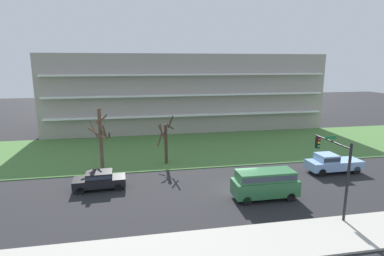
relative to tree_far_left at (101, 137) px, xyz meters
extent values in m
plane|color=#232326|center=(11.91, -7.50, -3.46)|extent=(160.00, 160.00, 0.00)
cube|color=#ADA89E|center=(11.91, -15.50, -3.38)|extent=(80.00, 4.00, 0.15)
cube|color=#477238|center=(11.91, 6.50, -3.42)|extent=(80.00, 16.00, 0.08)
cube|color=#9E938C|center=(11.91, 21.36, 2.60)|extent=(43.92, 13.72, 12.11)
cube|color=white|center=(11.91, 14.05, -0.43)|extent=(42.16, 0.90, 0.24)
cube|color=white|center=(11.91, 14.05, 2.60)|extent=(42.16, 0.90, 0.24)
cube|color=white|center=(11.91, 14.05, 5.62)|extent=(42.16, 0.90, 0.24)
cylinder|color=brown|center=(-0.04, 0.07, -0.26)|extent=(0.36, 0.36, 6.39)
cylinder|color=brown|center=(0.04, -0.31, 0.99)|extent=(0.93, 0.35, 1.72)
cylinder|color=brown|center=(-0.20, -0.79, 0.49)|extent=(1.84, 0.51, 1.35)
cylinder|color=brown|center=(0.41, -0.05, 0.53)|extent=(0.43, 1.06, 1.65)
cylinder|color=brown|center=(-0.58, -0.36, 0.85)|extent=(1.05, 1.29, 1.56)
cylinder|color=brown|center=(0.81, 0.17, 0.14)|extent=(0.39, 1.79, 1.04)
cylinder|color=brown|center=(0.25, 0.50, 1.82)|extent=(1.05, 0.76, 0.94)
cylinder|color=#423023|center=(6.62, 0.73, -1.27)|extent=(0.33, 0.33, 4.37)
cylinder|color=#423023|center=(6.01, 1.02, -0.69)|extent=(0.76, 1.36, 1.37)
cylinder|color=#423023|center=(7.17, 0.92, 1.15)|extent=(0.55, 1.26, 1.51)
cylinder|color=#423023|center=(6.13, 0.49, 0.18)|extent=(0.67, 1.13, 1.39)
cylinder|color=#423023|center=(6.11, 0.71, 0.52)|extent=(0.19, 1.11, 0.86)
cylinder|color=#423023|center=(6.50, 0.91, 0.10)|extent=(0.55, 0.41, 0.90)
cylinder|color=#423023|center=(7.05, 0.35, 0.73)|extent=(0.92, 1.03, 0.81)
cube|color=#8CB2E0|center=(22.86, -5.00, -2.63)|extent=(5.41, 2.03, 0.85)
cube|color=#8CB2E0|center=(21.96, -5.00, -1.86)|extent=(1.81, 1.85, 0.70)
cube|color=#2D3847|center=(21.96, -5.00, -1.86)|extent=(1.78, 1.89, 0.38)
cylinder|color=black|center=(20.97, -5.90, -3.06)|extent=(0.80, 0.22, 0.80)
cylinder|color=black|center=(20.96, -4.12, -3.06)|extent=(0.80, 0.22, 0.80)
cylinder|color=black|center=(24.75, -5.88, -3.06)|extent=(0.80, 0.22, 0.80)
cylinder|color=black|center=(24.74, -4.10, -3.06)|extent=(0.80, 0.22, 0.80)
cube|color=#2D6B3D|center=(13.51, -9.50, -2.47)|extent=(5.21, 2.03, 1.25)
cube|color=#2D6B3D|center=(13.51, -9.50, -1.47)|extent=(4.61, 1.87, 0.75)
cube|color=#2D3847|center=(13.51, -9.50, -1.47)|extent=(4.52, 1.91, 0.41)
cylinder|color=black|center=(15.33, -8.62, -3.10)|extent=(0.72, 0.22, 0.72)
cylinder|color=black|center=(15.32, -10.40, -3.10)|extent=(0.72, 0.22, 0.72)
cylinder|color=black|center=(11.69, -8.60, -3.10)|extent=(0.72, 0.22, 0.72)
cylinder|color=black|center=(11.68, -10.38, -3.10)|extent=(0.72, 0.22, 0.72)
cube|color=black|center=(0.20, -5.00, -2.79)|extent=(4.48, 2.00, 0.70)
cube|color=black|center=(0.20, -5.00, -2.16)|extent=(2.27, 1.75, 0.55)
cube|color=#2D3847|center=(0.20, -5.00, -2.16)|extent=(2.23, 1.79, 0.30)
cylinder|color=black|center=(-1.30, -5.86, -3.14)|extent=(0.65, 0.25, 0.64)
cylinder|color=black|center=(-1.37, -4.28, -3.14)|extent=(0.65, 0.25, 0.64)
cylinder|color=black|center=(1.78, -5.72, -3.14)|extent=(0.65, 0.25, 0.64)
cylinder|color=black|center=(1.70, -4.14, -3.14)|extent=(0.65, 0.25, 0.64)
cylinder|color=black|center=(17.31, -14.10, -0.64)|extent=(0.18, 0.18, 5.64)
cylinder|color=black|center=(17.31, -12.07, 1.78)|extent=(0.12, 4.05, 0.12)
cube|color=black|center=(17.31, -10.35, 1.28)|extent=(0.28, 0.28, 0.90)
sphere|color=red|center=(17.31, -10.50, 1.58)|extent=(0.20, 0.20, 0.20)
sphere|color=#F2A519|center=(17.31, -10.50, 1.30)|extent=(0.20, 0.20, 0.20)
sphere|color=green|center=(17.31, -10.50, 1.02)|extent=(0.20, 0.20, 0.20)
cube|color=#197238|center=(17.31, -11.87, 2.03)|extent=(0.90, 0.04, 0.24)
camera|label=1|loc=(3.38, -31.48, 7.35)|focal=29.06mm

